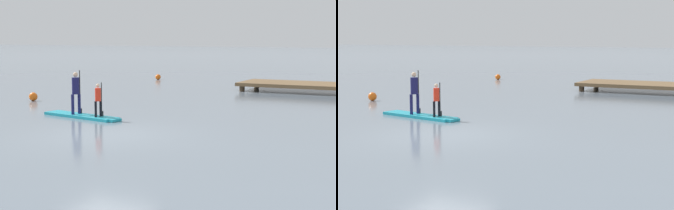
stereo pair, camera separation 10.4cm
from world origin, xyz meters
TOP-DOWN VIEW (x-y plane):
  - ground_plane at (0.00, 0.00)m, footprint 240.00×240.00m
  - paddleboard_near at (-2.69, 2.51)m, footprint 3.45×1.29m
  - paddler_adult at (-3.00, 2.57)m, footprint 0.32×0.48m
  - paddler_child_solo at (-1.89, 2.36)m, footprint 0.24×0.40m
  - mooring_buoy_near at (-7.68, 5.71)m, footprint 0.39×0.39m
  - mooring_buoy_far at (-8.35, 18.97)m, footprint 0.36×0.36m

SIDE VIEW (x-z plane):
  - ground_plane at x=0.00m, z-range 0.00..0.00m
  - paddleboard_near at x=-2.69m, z-range 0.00..0.10m
  - mooring_buoy_far at x=-8.35m, z-range 0.00..0.36m
  - mooring_buoy_near at x=-7.68m, z-range 0.00..0.39m
  - paddler_child_solo at x=-1.89m, z-range 0.16..1.36m
  - paddler_adult at x=-3.00m, z-range 0.18..1.77m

